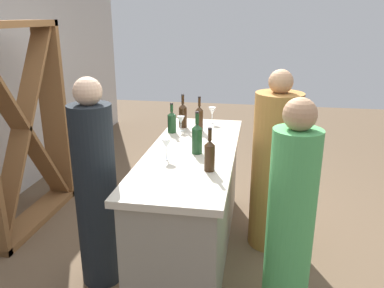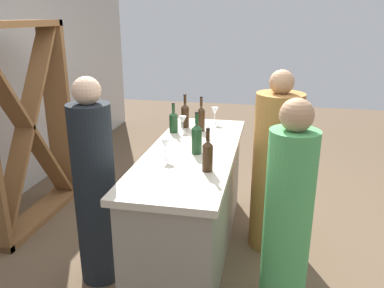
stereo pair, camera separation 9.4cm
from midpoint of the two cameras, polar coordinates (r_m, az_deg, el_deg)
name	(u,v)px [view 2 (the right image)]	position (r m, az deg, el deg)	size (l,w,h in m)	color
ground_plane	(192,247)	(3.60, 0.77, -14.80)	(12.00, 12.00, 0.00)	brown
bar_counter	(192,200)	(3.37, 0.81, -8.19)	(2.01, 0.71, 0.92)	gray
wine_rack	(25,127)	(3.99, -22.56, 2.29)	(1.26, 0.28, 1.93)	brown
wine_bottle_leftmost_amber_brown	(208,155)	(2.73, 3.28, -1.60)	(0.08, 0.08, 0.32)	#331E0F
wine_bottle_second_left_olive_green	(197,138)	(3.08, 1.57, 0.92)	(0.08, 0.08, 0.34)	#193D1E
wine_bottle_center_olive_green	(174,121)	(3.65, -1.98, 3.33)	(0.08, 0.08, 0.28)	#193D1E
wine_bottle_second_right_amber_brown	(201,118)	(3.70, 2.08, 3.84)	(0.07, 0.07, 0.33)	#331E0F
wine_bottle_rightmost_amber_brown	(185,115)	(3.82, -0.31, 4.31)	(0.08, 0.08, 0.33)	#331E0F
wine_glass_near_left	(215,112)	(3.97, 4.02, 4.73)	(0.07, 0.07, 0.17)	white
wine_glass_near_center	(165,144)	(2.96, -3.01, -0.01)	(0.08, 0.08, 0.16)	white
wine_glass_near_right	(183,121)	(3.69, -0.64, 3.44)	(0.07, 0.07, 0.14)	white
person_left_guest	(275,170)	(3.41, 12.87, -3.73)	(0.46, 0.46, 1.56)	#9E6B33
person_center_guest	(288,221)	(2.64, 14.80, -10.83)	(0.31, 0.31, 1.51)	#4CA559
person_right_guest	(95,190)	(2.97, -13.11, -6.62)	(0.34, 0.34, 1.58)	black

